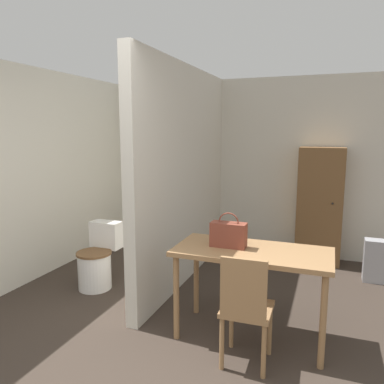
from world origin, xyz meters
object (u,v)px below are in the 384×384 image
at_px(dining_table, 252,260).
at_px(handbag, 228,234).
at_px(wooden_chair, 246,307).
at_px(space_heater, 376,261).
at_px(wooden_cabinet, 320,206).
at_px(toilet, 98,261).

bearing_deg(dining_table, handbag, 178.16).
relative_size(wooden_chair, handbag, 2.93).
bearing_deg(handbag, space_heater, 51.56).
xyz_separation_m(wooden_chair, space_heater, (1.10, 2.14, -0.23)).
bearing_deg(wooden_chair, dining_table, 94.90).
height_order(wooden_chair, handbag, handbag).
bearing_deg(wooden_cabinet, wooden_chair, -99.10).
bearing_deg(space_heater, handbag, -128.44).
distance_m(wooden_chair, toilet, 2.10).
height_order(dining_table, handbag, handbag).
bearing_deg(wooden_chair, toilet, 154.05).
xyz_separation_m(wooden_chair, wooden_cabinet, (0.42, 2.61, 0.30)).
xyz_separation_m(dining_table, toilet, (-1.86, 0.45, -0.39)).
distance_m(dining_table, toilet, 1.95).
height_order(handbag, space_heater, handbag).
bearing_deg(toilet, dining_table, -13.55).
bearing_deg(toilet, wooden_cabinet, 36.66).
bearing_deg(wooden_chair, space_heater, 61.65).
relative_size(toilet, handbag, 2.37).
bearing_deg(toilet, handbag, -14.98).
distance_m(toilet, space_heater, 3.26).
bearing_deg(space_heater, wooden_cabinet, 145.42).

